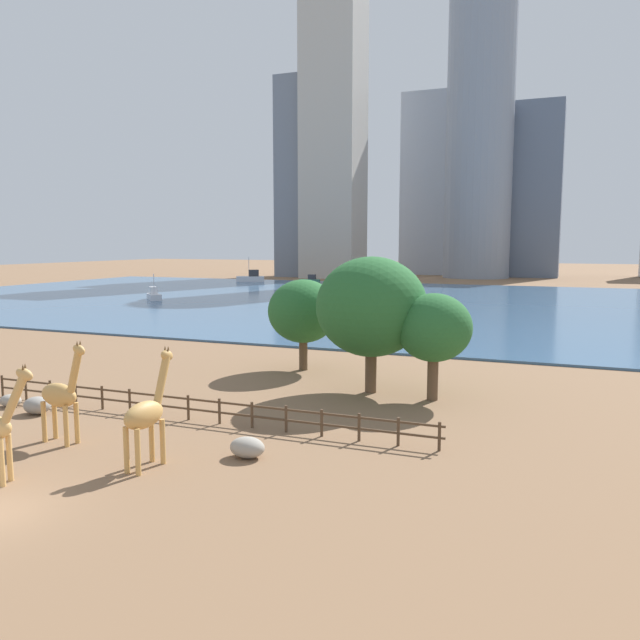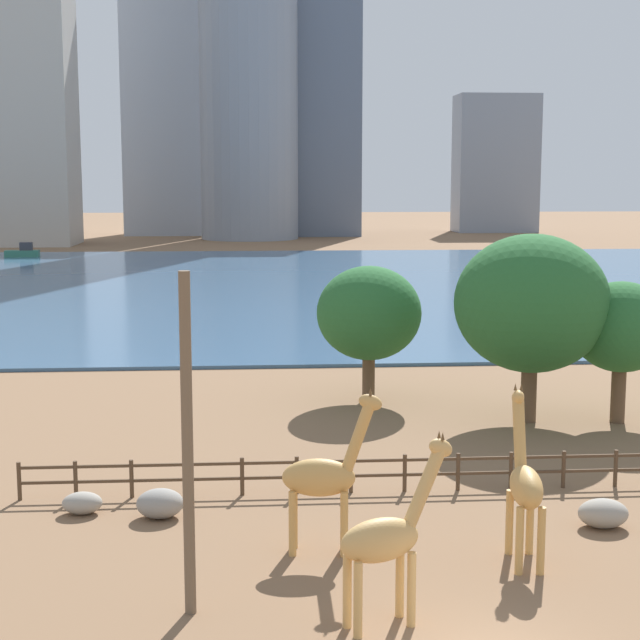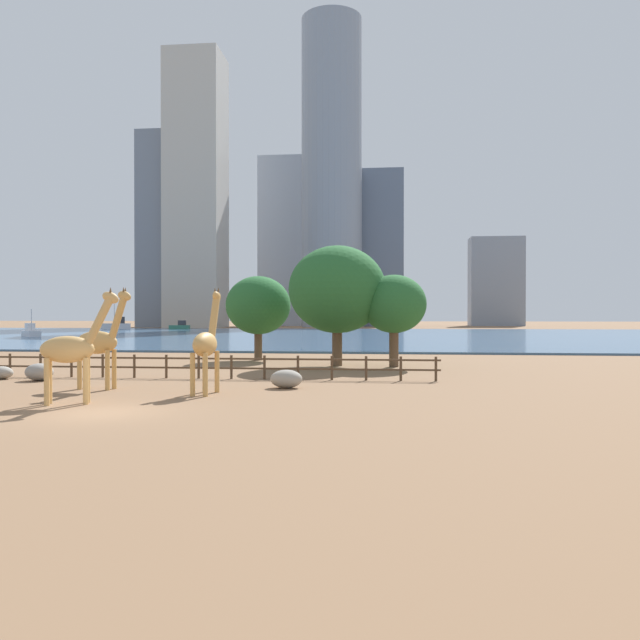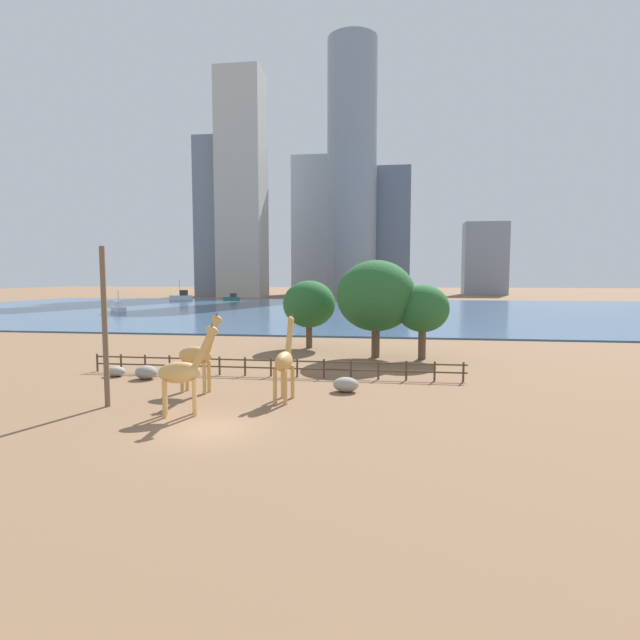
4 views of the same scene
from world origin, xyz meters
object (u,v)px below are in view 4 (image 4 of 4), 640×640
at_px(giraffe_young, 285,361).
at_px(boat_tug, 181,297).
at_px(boulder_by_pole, 146,372).
at_px(utility_pole, 105,327).
at_px(boat_ferry, 232,298).
at_px(giraffe_companion, 183,372).
at_px(boat_sailboat, 118,308).
at_px(boulder_small, 116,371).
at_px(tree_center_broad, 376,296).
at_px(giraffe_tall, 198,355).
at_px(tree_left_large, 309,304).
at_px(tree_right_tall, 423,309).
at_px(boulder_near_fence, 346,384).

height_order(giraffe_young, boat_tug, boat_tug).
distance_m(giraffe_young, boulder_by_pole, 11.41).
bearing_deg(utility_pole, boat_ferry, 104.59).
distance_m(giraffe_companion, boat_sailboat, 75.44).
distance_m(boulder_small, tree_center_broad, 21.07).
relative_size(giraffe_tall, boat_ferry, 1.08).
height_order(giraffe_tall, tree_left_large, tree_left_large).
height_order(giraffe_companion, boat_tug, boat_tug).
bearing_deg(giraffe_tall, tree_right_tall, 51.55).
height_order(giraffe_young, tree_center_broad, tree_center_broad).
relative_size(tree_center_broad, boat_ferry, 1.85).
relative_size(tree_right_tall, boat_tug, 0.94).
bearing_deg(tree_left_large, tree_right_tall, -26.24).
relative_size(giraffe_companion, giraffe_young, 0.96).
bearing_deg(giraffe_companion, tree_center_broad, 44.61).
xyz_separation_m(giraffe_young, boat_sailboat, (-44.56, 60.20, -1.34)).
xyz_separation_m(giraffe_tall, tree_right_tall, (13.93, 14.02, 1.96)).
bearing_deg(boat_ferry, boat_sailboat, 77.53).
relative_size(giraffe_companion, tree_right_tall, 0.75).
relative_size(giraffe_companion, utility_pole, 0.55).
bearing_deg(giraffe_young, boat_sailboat, 41.00).
relative_size(boulder_by_pole, boat_tug, 0.23).
bearing_deg(tree_left_large, boat_ferry, 112.46).
distance_m(tree_left_large, boat_sailboat, 58.60).
bearing_deg(boat_sailboat, boulder_by_pole, -14.37).
distance_m(tree_right_tall, boat_sailboat, 69.68).
bearing_deg(boat_tug, giraffe_tall, 88.80).
distance_m(tree_center_broad, tree_right_tall, 4.01).
relative_size(giraffe_young, boulder_by_pole, 3.23).
distance_m(boulder_by_pole, boat_sailboat, 65.50).
height_order(giraffe_young, utility_pole, utility_pole).
height_order(boulder_near_fence, boat_sailboat, boat_sailboat).
xyz_separation_m(giraffe_companion, boulder_by_pole, (-6.04, 7.94, -1.71)).
bearing_deg(tree_left_large, boat_tug, 120.27).
distance_m(boulder_by_pole, tree_center_broad, 19.33).
bearing_deg(boulder_small, tree_right_tall, 25.58).
xyz_separation_m(giraffe_young, tree_center_broad, (4.60, 15.52, 2.99)).
bearing_deg(tree_right_tall, giraffe_young, -119.25).
xyz_separation_m(utility_pole, tree_left_large, (7.18, 22.79, -0.02)).
bearing_deg(giraffe_young, tree_right_tall, -24.76).
distance_m(tree_right_tall, boat_tug, 108.83).
distance_m(giraffe_tall, boat_sailboat, 70.89).
bearing_deg(tree_right_tall, boulder_small, -154.42).
bearing_deg(giraffe_young, tree_center_broad, -12.02).
height_order(giraffe_companion, boat_ferry, giraffe_companion).
bearing_deg(giraffe_companion, boat_tug, 93.15).
xyz_separation_m(boulder_by_pole, tree_left_large, (8.54, 15.88, 3.75)).
height_order(boulder_small, boat_ferry, boat_ferry).
bearing_deg(boat_ferry, boat_tug, -2.89).
bearing_deg(giraffe_tall, giraffe_young, -4.76).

